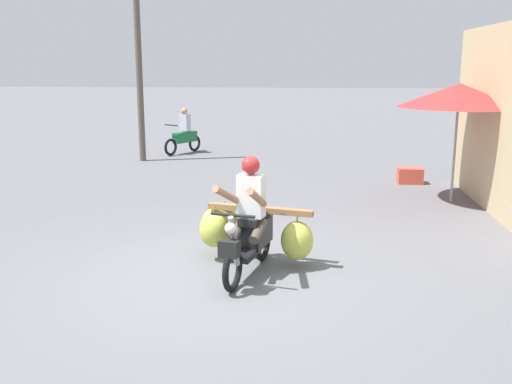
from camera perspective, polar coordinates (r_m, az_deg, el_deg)
name	(u,v)px	position (r m, az deg, el deg)	size (l,w,h in m)	color
ground_plane	(218,280)	(7.57, -3.74, -8.63)	(120.00, 120.00, 0.00)	slate
motorbike_main_loaded	(244,228)	(7.95, -1.23, -3.53)	(1.68, 1.96, 1.58)	black
motorbike_distant_ahead_left	(184,135)	(18.09, -7.10, 5.61)	(0.91, 1.45, 1.40)	black
market_umbrella_near_shop	(459,95)	(12.05, 19.39, 9.01)	(2.35, 2.35, 2.37)	#99999E
produce_crate	(410,176)	(13.92, 14.96, 1.58)	(0.56, 0.40, 0.36)	#CC4C38
utility_pole	(139,62)	(16.72, -11.50, 12.49)	(0.18, 0.18, 5.56)	brown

